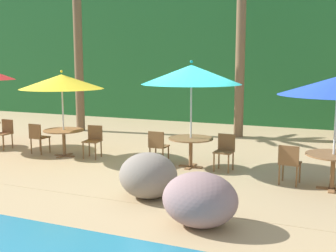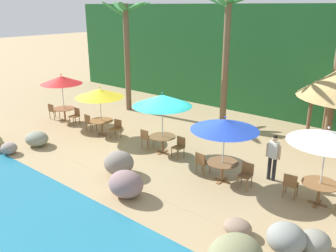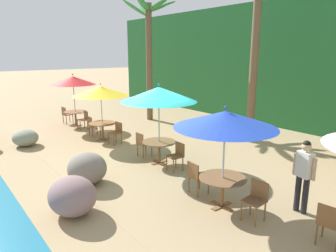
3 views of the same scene
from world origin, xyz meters
The scene contains 24 objects.
ground_plane centered at (0.00, 0.00, 0.00)m, with size 120.00×120.00×0.00m, color tan.
terrace_deck centered at (0.00, 0.00, 0.00)m, with size 18.00×5.20×0.01m.
foliage_backdrop centered at (0.00, 9.00, 3.00)m, with size 28.00×2.40×6.00m.
rock_seawall centered at (0.38, -3.24, 0.39)m, with size 15.12×3.09×0.88m.
umbrella_red centered at (-6.68, 0.25, 2.26)m, with size 2.13×2.13×2.58m.
dining_table_red centered at (-6.68, 0.25, 0.61)m, with size 1.10×1.10×0.74m.
chair_red_seaward centered at (-5.83, 0.32, 0.51)m, with size 0.43×0.44×0.87m.
chair_red_inland centered at (-7.52, 0.08, 0.51)m, with size 0.46×0.46×0.87m.
umbrella_yellow centered at (-3.56, 0.14, 2.06)m, with size 2.25×2.25×2.37m.
dining_table_yellow centered at (-3.56, 0.14, 0.61)m, with size 1.10×1.10×0.74m.
chair_yellow_seaward centered at (-2.72, 0.33, 0.51)m, with size 0.47×0.47×0.87m.
chair_yellow_inland centered at (-4.41, 0.09, 0.51)m, with size 0.44×0.45×0.87m.
umbrella_teal centered at (0.08, 0.34, 2.28)m, with size 2.43×2.43×2.63m.
dining_table_teal centered at (0.08, 0.34, 0.61)m, with size 1.10×1.10×0.74m.
chair_teal_seaward centered at (0.93, 0.39, 0.51)m, with size 0.44×0.45×0.87m.
chair_teal_inland centered at (-0.77, 0.25, 0.51)m, with size 0.42×0.43×0.87m.
umbrella_blue centered at (3.36, -0.28, 2.12)m, with size 2.33×2.33×2.42m.
dining_table_blue centered at (3.36, -0.28, 0.61)m, with size 1.10×1.10×0.74m.
chair_blue_seaward centered at (4.21, -0.15, 0.51)m, with size 0.44×0.45×0.87m.
chair_blue_inland centered at (2.51, -0.31, 0.51)m, with size 0.45×0.46×0.87m.
chair_white_inland centered at (5.64, 0.10, 0.51)m, with size 0.47×0.48×0.87m.
palm_tree_nearest centered at (-5.71, 4.04, 4.15)m, with size 2.77×2.71×6.15m.
palm_tree_second centered at (0.18, 5.03, 4.66)m, with size 3.73×3.79×6.71m.
waiter_in_white centered at (4.65, 0.93, 0.99)m, with size 0.52×0.27×1.70m.
Camera 3 is at (7.74, -5.39, 3.55)m, focal length 32.72 mm.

